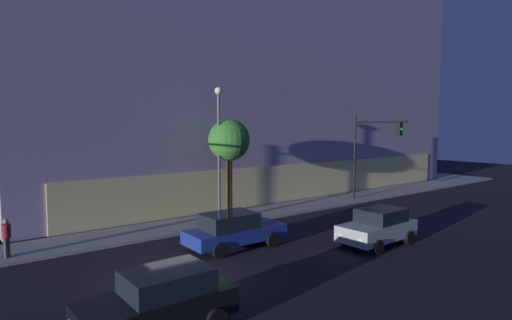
{
  "coord_description": "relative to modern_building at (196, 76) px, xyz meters",
  "views": [
    {
      "loc": [
        -6.77,
        -14.01,
        5.74
      ],
      "look_at": [
        6.48,
        3.14,
        3.94
      ],
      "focal_mm": 29.24,
      "sensor_mm": 36.0,
      "label": 1
    }
  ],
  "objects": [
    {
      "name": "sidewalk_corner",
      "position": [
        -15.12,
        10.77,
        -10.78
      ],
      "size": [
        80.0,
        60.0,
        0.15
      ],
      "primitive_type": "cube",
      "color": "gray",
      "rests_on": "ground"
    },
    {
      "name": "ground_plane",
      "position": [
        -15.12,
        -24.54,
        -10.86
      ],
      "size": [
        120.0,
        120.0,
        0.0
      ],
      "primitive_type": "plane",
      "color": "black"
    },
    {
      "name": "pedestrian_waiting",
      "position": [
        -19.69,
        -18.44,
        -9.71
      ],
      "size": [
        0.36,
        0.36,
        1.68
      ],
      "color": "#4C473D",
      "rests_on": "sidewalk_corner"
    },
    {
      "name": "car_silver",
      "position": [
        -5.17,
        -26.54,
        -9.98
      ],
      "size": [
        4.19,
        2.2,
        1.73
      ],
      "color": "#B7BABF",
      "rests_on": "ground"
    },
    {
      "name": "car_blue",
      "position": [
        -11.0,
        -22.71,
        -10.0
      ],
      "size": [
        4.79,
        2.24,
        1.67
      ],
      "color": "navy",
      "rests_on": "ground"
    },
    {
      "name": "street_lamp_sidewalk",
      "position": [
        -8.91,
        -18.24,
        -5.81
      ],
      "size": [
        0.44,
        0.44,
        7.78
      ],
      "color": "#515151",
      "rests_on": "sidewalk_corner"
    },
    {
      "name": "car_black",
      "position": [
        -17.16,
        -28.05,
        -9.97
      ],
      "size": [
        4.29,
        2.14,
        1.72
      ],
      "color": "black",
      "rests_on": "ground"
    },
    {
      "name": "traffic_light_far_corner",
      "position": [
        3.48,
        -19.46,
        -6.5
      ],
      "size": [
        0.39,
        4.44,
        6.35
      ],
      "color": "black",
      "rests_on": "sidewalk_corner"
    },
    {
      "name": "sidewalk_tree",
      "position": [
        -8.05,
        -18.03,
        -6.07
      ],
      "size": [
        2.49,
        2.49,
        5.97
      ],
      "color": "brown",
      "rests_on": "sidewalk_corner"
    },
    {
      "name": "modern_building",
      "position": [
        0.0,
        0.0,
        0.0
      ],
      "size": [
        39.55,
        32.15,
        21.84
      ],
      "color": "#4C4C51",
      "rests_on": "ground"
    }
  ]
}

